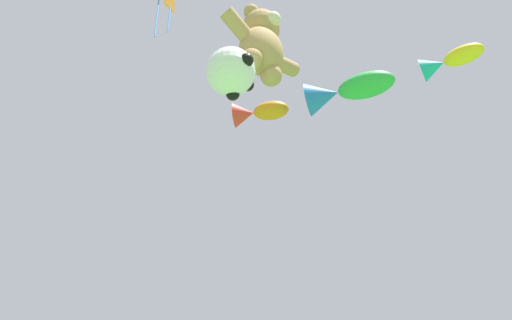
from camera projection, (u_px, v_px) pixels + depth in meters
name	position (u px, v px, depth m)	size (l,w,h in m)	color
teddy_bear_kite	(262.00, 44.00, 13.43)	(2.43, 1.07, 2.46)	tan
soccer_ball_kite	(231.00, 72.00, 11.75)	(1.14, 1.13, 1.04)	white
fish_kite_tangerine	(257.00, 112.00, 16.29)	(1.45, 1.66, 0.72)	orange
fish_kite_emerald	(344.00, 91.00, 15.54)	(1.86, 2.54, 0.94)	green
fish_kite_goldfin	(448.00, 61.00, 15.29)	(1.08, 1.77, 0.66)	yellow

